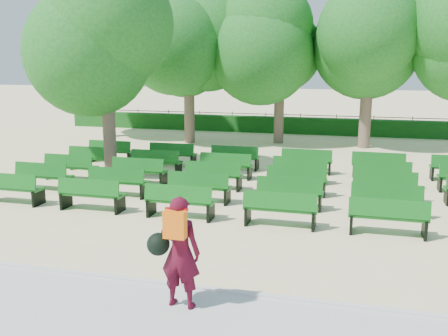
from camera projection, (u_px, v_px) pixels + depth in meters
name	position (u px, v px, depth m)	size (l,w,h in m)	color
ground	(214.00, 196.00, 15.13)	(120.00, 120.00, 0.00)	beige
paving	(89.00, 310.00, 8.13)	(30.00, 2.20, 0.06)	beige
curb	(121.00, 279.00, 9.21)	(30.00, 0.12, 0.10)	silver
hedge	(282.00, 125.00, 28.27)	(26.00, 0.70, 0.90)	#144D16
fence	(283.00, 132.00, 28.74)	(26.00, 0.10, 1.02)	black
tree_line	(270.00, 144.00, 24.58)	(21.80, 6.80, 7.04)	#1E6C20
bench_array	(254.00, 188.00, 15.62)	(1.84, 0.71, 1.14)	#105F17
tree_among	(105.00, 46.00, 17.10)	(4.77, 4.77, 6.67)	brown
person	(178.00, 250.00, 8.00)	(0.89, 0.55, 1.86)	#470A1B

